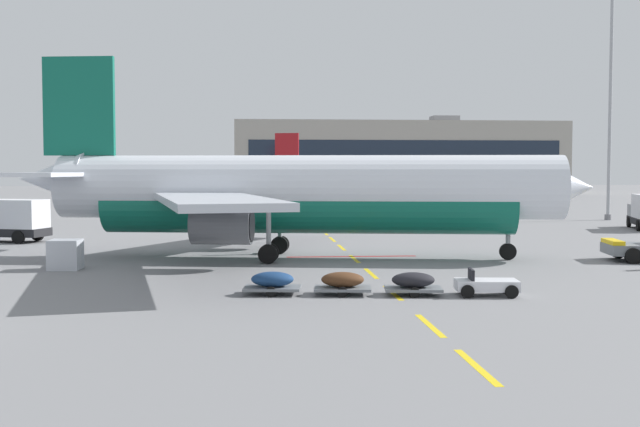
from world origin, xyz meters
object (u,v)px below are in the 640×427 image
Objects in this scene: uld_cargo_container at (65,255)px; catering_truck at (4,220)px; airliner_foreground at (298,193)px; baggage_train at (378,283)px; airliner_mid_left at (360,179)px; apron_light_mast_far at (611,51)px.

catering_truck is at bearing 116.42° from uld_cargo_container.
baggage_train is at bearing -79.54° from airliner_foreground.
uld_cargo_container is (-15.32, 9.90, 0.27)m from baggage_train.
airliner_foreground is 1.08× the size of airliner_mid_left.
airliner_mid_left is at bearing 72.24° from uld_cargo_container.
airliner_mid_left reaches higher than catering_truck.
airliner_foreground is 14.83m from baggage_train.
apron_light_mast_far reaches higher than catering_truck.
apron_light_mast_far reaches higher than uld_cargo_container.
catering_truck is at bearing -159.93° from apron_light_mast_far.
uld_cargo_container is at bearing -141.86° from apron_light_mast_far.
airliner_mid_left is 78.40m from catering_truck.
uld_cargo_container is at bearing -161.34° from airliner_foreground.
airliner_mid_left is 97.22m from baggage_train.
catering_truck is 0.63× the size of baggage_train.
baggage_train is 59.79m from apron_light_mast_far.
apron_light_mast_far is at bearing -67.93° from airliner_mid_left.
catering_truck reaches higher than uld_cargo_container.
airliner_foreground is at bearing 18.66° from uld_cargo_container.
uld_cargo_container is at bearing -63.58° from catering_truck.
airliner_mid_left is 1.10× the size of apron_light_mast_far.
uld_cargo_container is (-12.70, -4.29, -3.15)m from airliner_foreground.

